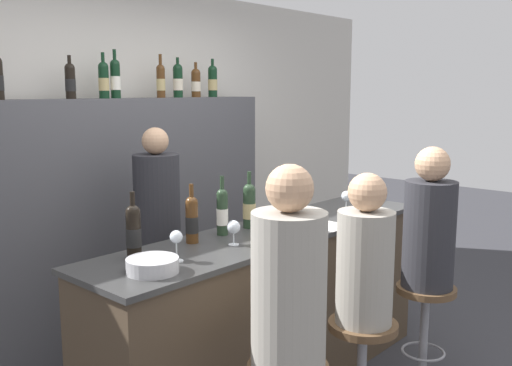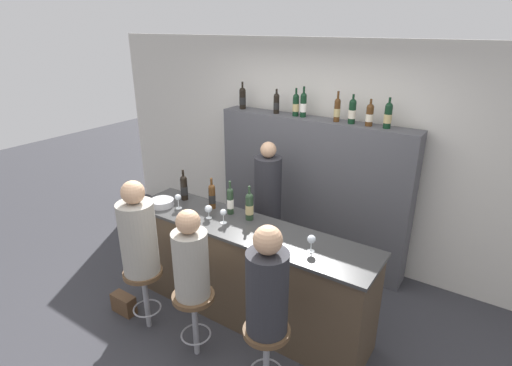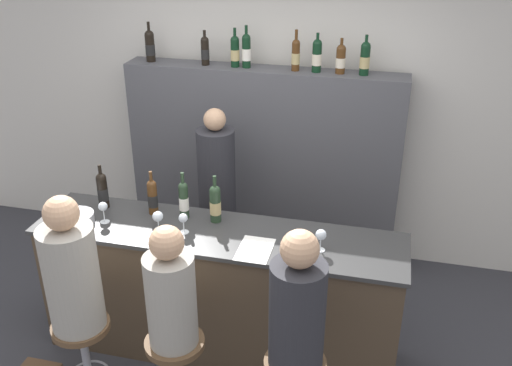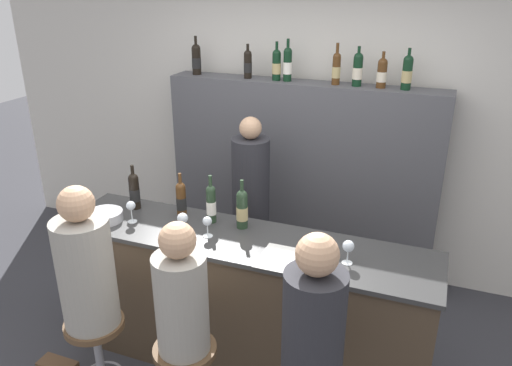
{
  "view_description": "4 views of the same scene",
  "coord_description": "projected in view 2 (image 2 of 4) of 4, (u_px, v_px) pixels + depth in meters",
  "views": [
    {
      "loc": [
        -2.51,
        -1.84,
        1.81
      ],
      "look_at": [
        -0.07,
        0.35,
        1.28
      ],
      "focal_mm": 40.0,
      "sensor_mm": 36.0,
      "label": 1
    },
    {
      "loc": [
        1.89,
        -2.39,
        2.73
      ],
      "look_at": [
        0.06,
        0.36,
        1.41
      ],
      "focal_mm": 28.0,
      "sensor_mm": 36.0,
      "label": 2
    },
    {
      "loc": [
        1.02,
        -2.82,
        2.96
      ],
      "look_at": [
        0.25,
        0.35,
        1.35
      ],
      "focal_mm": 40.0,
      "sensor_mm": 36.0,
      "label": 3
    },
    {
      "loc": [
        1.11,
        -2.33,
        2.55
      ],
      "look_at": [
        0.11,
        0.25,
        1.4
      ],
      "focal_mm": 35.0,
      "sensor_mm": 36.0,
      "label": 4
    }
  ],
  "objects": [
    {
      "name": "wine_glass_1",
      "position": [
        208.0,
        209.0,
        3.8
      ],
      "size": [
        0.07,
        0.07,
        0.13
      ],
      "color": "silver",
      "rests_on": "bar_counter"
    },
    {
      "name": "back_bar_cabinet",
      "position": [
        310.0,
        191.0,
        4.75
      ],
      "size": [
        2.34,
        0.28,
        1.75
      ],
      "color": "#4C4C51",
      "rests_on": "ground_plane"
    },
    {
      "name": "wall_back",
      "position": [
        321.0,
        152.0,
        4.77
      ],
      "size": [
        6.4,
        0.05,
        2.6
      ],
      "color": "beige",
      "rests_on": "ground_plane"
    },
    {
      "name": "metal_bowl",
      "position": [
        162.0,
        203.0,
        4.08
      ],
      "size": [
        0.24,
        0.24,
        0.07
      ],
      "color": "#B7B7BC",
      "rests_on": "bar_counter"
    },
    {
      "name": "handbag",
      "position": [
        124.0,
        304.0,
        4.03
      ],
      "size": [
        0.26,
        0.12,
        0.2
      ],
      "color": "#513823",
      "rests_on": "ground_plane"
    },
    {
      "name": "guest_seated_left",
      "position": [
        138.0,
        234.0,
        3.51
      ],
      "size": [
        0.32,
        0.32,
        0.88
      ],
      "color": "gray",
      "rests_on": "bar_stool_left"
    },
    {
      "name": "wine_bottle_counter_1",
      "position": [
        212.0,
        196.0,
        4.0
      ],
      "size": [
        0.07,
        0.07,
        0.32
      ],
      "color": "#4C2D14",
      "rests_on": "bar_counter"
    },
    {
      "name": "wine_bottle_backbar_1",
      "position": [
        276.0,
        103.0,
        4.64
      ],
      "size": [
        0.07,
        0.07,
        0.28
      ],
      "color": "black",
      "rests_on": "back_bar_cabinet"
    },
    {
      "name": "wine_bottle_backbar_2",
      "position": [
        296.0,
        105.0,
        4.5
      ],
      "size": [
        0.07,
        0.07,
        0.31
      ],
      "color": "black",
      "rests_on": "back_bar_cabinet"
    },
    {
      "name": "wine_bottle_backbar_7",
      "position": [
        388.0,
        115.0,
        3.97
      ],
      "size": [
        0.08,
        0.08,
        0.31
      ],
      "color": "black",
      "rests_on": "back_bar_cabinet"
    },
    {
      "name": "wine_bottle_counter_3",
      "position": [
        249.0,
        206.0,
        3.76
      ],
      "size": [
        0.08,
        0.08,
        0.34
      ],
      "color": "#233823",
      "rests_on": "bar_counter"
    },
    {
      "name": "guest_seated_right",
      "position": [
        267.0,
        286.0,
        2.82
      ],
      "size": [
        0.31,
        0.31,
        0.86
      ],
      "color": "#28282D",
      "rests_on": "bar_stool_right"
    },
    {
      "name": "wine_glass_3",
      "position": [
        311.0,
        240.0,
        3.23
      ],
      "size": [
        0.07,
        0.07,
        0.15
      ],
      "color": "silver",
      "rests_on": "bar_counter"
    },
    {
      "name": "bar_stool_middle",
      "position": [
        194.0,
        308.0,
        3.38
      ],
      "size": [
        0.36,
        0.36,
        0.63
      ],
      "color": "gray",
      "rests_on": "ground_plane"
    },
    {
      "name": "wine_bottle_counter_0",
      "position": [
        184.0,
        187.0,
        4.2
      ],
      "size": [
        0.08,
        0.08,
        0.33
      ],
      "color": "black",
      "rests_on": "bar_counter"
    },
    {
      "name": "tasting_menu",
      "position": [
        264.0,
        242.0,
        3.41
      ],
      "size": [
        0.21,
        0.3,
        0.0
      ],
      "color": "white",
      "rests_on": "bar_counter"
    },
    {
      "name": "wine_bottle_backbar_6",
      "position": [
        370.0,
        115.0,
        4.07
      ],
      "size": [
        0.08,
        0.08,
        0.28
      ],
      "color": "#4C2D14",
      "rests_on": "back_bar_cabinet"
    },
    {
      "name": "bar_stool_left",
      "position": [
        144.0,
        283.0,
        3.7
      ],
      "size": [
        0.36,
        0.36,
        0.63
      ],
      "color": "gray",
      "rests_on": "ground_plane"
    },
    {
      "name": "wine_glass_2",
      "position": [
        223.0,
        213.0,
        3.71
      ],
      "size": [
        0.06,
        0.06,
        0.14
      ],
      "color": "silver",
      "rests_on": "bar_counter"
    },
    {
      "name": "bartender",
      "position": [
        268.0,
        214.0,
        4.5
      ],
      "size": [
        0.3,
        0.3,
        1.58
      ],
      "color": "#28282D",
      "rests_on": "ground_plane"
    },
    {
      "name": "guest_seated_middle",
      "position": [
        191.0,
        259.0,
        3.2
      ],
      "size": [
        0.29,
        0.29,
        0.78
      ],
      "color": "gray",
      "rests_on": "bar_stool_middle"
    },
    {
      "name": "wine_bottle_backbar_4",
      "position": [
        337.0,
        110.0,
        4.25
      ],
      "size": [
        0.07,
        0.07,
        0.32
      ],
      "color": "#4C2D14",
      "rests_on": "back_bar_cabinet"
    },
    {
      "name": "wine_bottle_backbar_0",
      "position": [
        243.0,
        98.0,
        4.88
      ],
      "size": [
        0.08,
        0.08,
        0.33
      ],
      "color": "black",
      "rests_on": "back_bar_cabinet"
    },
    {
      "name": "bar_stool_right",
      "position": [
        266.0,
        343.0,
        3.01
      ],
      "size": [
        0.36,
        0.36,
        0.63
      ],
      "color": "gray",
      "rests_on": "ground_plane"
    },
    {
      "name": "wine_bottle_backbar_3",
      "position": [
        303.0,
        105.0,
        4.45
      ],
      "size": [
        0.07,
        0.07,
        0.34
      ],
      "color": "black",
      "rests_on": "back_bar_cabinet"
    },
    {
      "name": "wine_glass_0",
      "position": [
        178.0,
        198.0,
        4.0
      ],
      "size": [
        0.06,
        0.06,
        0.15
      ],
      "color": "silver",
      "rests_on": "bar_counter"
    },
    {
      "name": "wine_bottle_counter_2",
      "position": [
        230.0,
        201.0,
        3.88
      ],
      "size": [
        0.07,
        0.07,
        0.34
      ],
      "color": "#233823",
      "rests_on": "bar_counter"
    },
    {
      "name": "ground_plane",
      "position": [
        230.0,
        329.0,
        3.84
      ],
      "size": [
        16.0,
        16.0,
        0.0
      ],
      "primitive_type": "plane",
      "color": "#333338"
    },
    {
      "name": "wine_bottle_backbar_5",
      "position": [
        352.0,
        111.0,
        4.16
      ],
      "size": [
        0.08,
        0.08,
        0.31
      ],
      "color": "black",
      "rests_on": "back_bar_cabinet"
    },
    {
      "name": "bar_counter",
      "position": [
        246.0,
        272.0,
        3.86
      ],
      "size": [
        2.5,
        0.58,
        0.99
      ],
      "color": "#473828",
      "rests_on": "ground_plane"
    }
  ]
}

